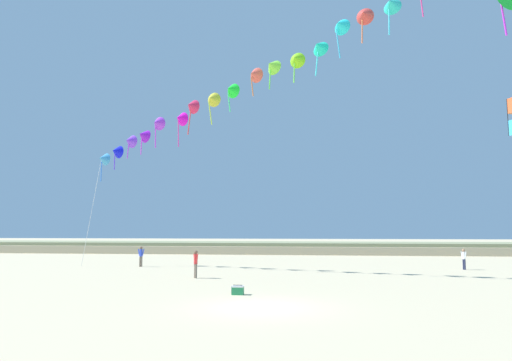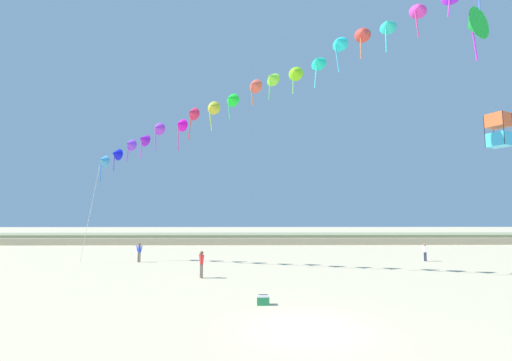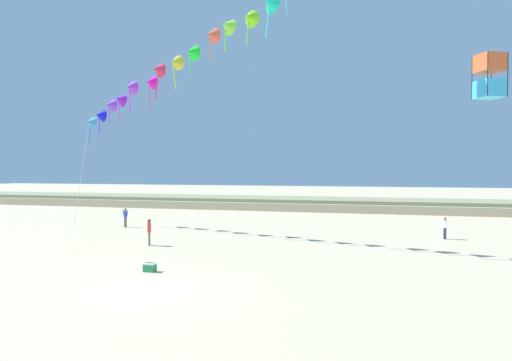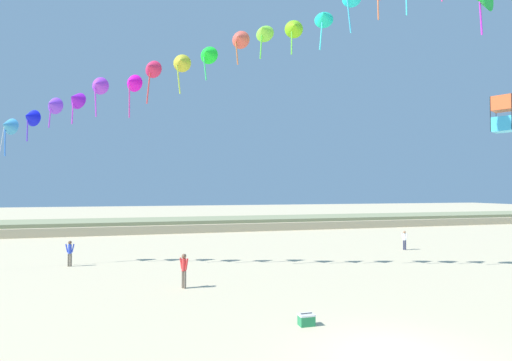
# 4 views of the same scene
# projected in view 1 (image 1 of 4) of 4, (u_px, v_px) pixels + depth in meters

# --- Properties ---
(ground_plane) EXTENTS (240.00, 240.00, 0.00)m
(ground_plane) POSITION_uv_depth(u_px,v_px,m) (260.00, 307.00, 18.35)
(ground_plane) COLOR beige
(dune_ridge) EXTENTS (120.00, 9.59, 1.37)m
(dune_ridge) POSITION_uv_depth(u_px,v_px,m) (294.00, 248.00, 58.82)
(dune_ridge) COLOR #BFAE8B
(dune_ridge) RESTS_ON ground
(person_near_left) EXTENTS (0.45, 0.54, 1.75)m
(person_near_left) POSITION_uv_depth(u_px,v_px,m) (196.00, 262.00, 29.22)
(person_near_left) COLOR #726656
(person_near_left) RESTS_ON ground
(person_near_right) EXTENTS (0.34, 0.52, 1.59)m
(person_near_right) POSITION_uv_depth(u_px,v_px,m) (464.00, 258.00, 35.10)
(person_near_right) COLOR #282D4C
(person_near_right) RESTS_ON ground
(person_mid_center) EXTENTS (0.59, 0.23, 1.68)m
(person_mid_center) POSITION_uv_depth(u_px,v_px,m) (141.00, 255.00, 37.81)
(person_mid_center) COLOR #726656
(person_mid_center) RESTS_ON ground
(kite_banner_string) EXTENTS (34.24, 15.74, 20.69)m
(kite_banner_string) POSITION_uv_depth(u_px,v_px,m) (282.00, 61.00, 31.37)
(kite_banner_string) COLOR #3B96CC
(beach_cooler) EXTENTS (0.58, 0.41, 0.46)m
(beach_cooler) POSITION_uv_depth(u_px,v_px,m) (238.00, 290.00, 21.89)
(beach_cooler) COLOR #23844C
(beach_cooler) RESTS_ON ground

